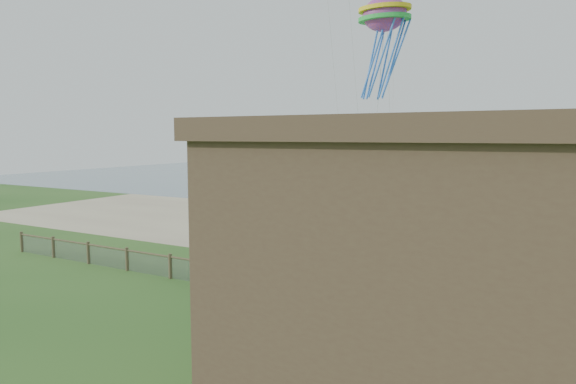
# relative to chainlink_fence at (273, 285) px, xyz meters

# --- Properties ---
(ground) EXTENTS (160.00, 160.00, 0.00)m
(ground) POSITION_rel_chainlink_fence_xyz_m (0.00, -6.00, -0.55)
(ground) COLOR #2A571D
(ground) RESTS_ON ground
(sand_beach) EXTENTS (72.00, 20.00, 0.02)m
(sand_beach) POSITION_rel_chainlink_fence_xyz_m (0.00, 16.00, -0.55)
(sand_beach) COLOR tan
(sand_beach) RESTS_ON ground
(ocean) EXTENTS (160.00, 68.00, 0.02)m
(ocean) POSITION_rel_chainlink_fence_xyz_m (0.00, 60.00, -0.55)
(ocean) COLOR slate
(ocean) RESTS_ON ground
(chainlink_fence) EXTENTS (36.20, 0.20, 1.25)m
(chainlink_fence) POSITION_rel_chainlink_fence_xyz_m (0.00, 0.00, 0.00)
(chainlink_fence) COLOR brown
(chainlink_fence) RESTS_ON ground
(picnic_table) EXTENTS (2.13, 1.82, 0.77)m
(picnic_table) POSITION_rel_chainlink_fence_xyz_m (4.48, -3.93, -0.16)
(picnic_table) COLOR brown
(picnic_table) RESTS_ON ground
(octopus_kite) EXTENTS (3.11, 2.30, 6.10)m
(octopus_kite) POSITION_rel_chainlink_fence_xyz_m (1.80, 8.87, 11.59)
(octopus_kite) COLOR #F85227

